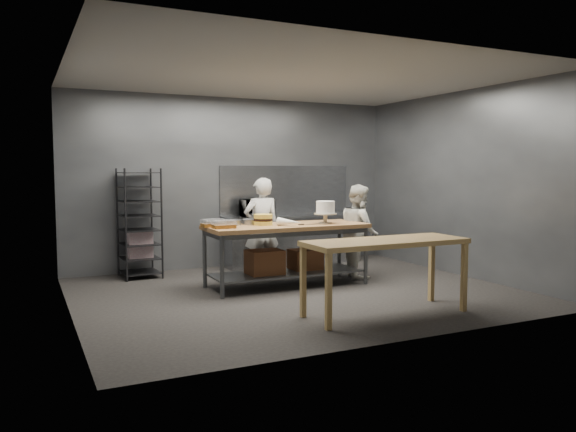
# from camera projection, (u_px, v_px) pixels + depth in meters

# --- Properties ---
(ground) EXTENTS (6.00, 6.00, 0.00)m
(ground) POSITION_uv_depth(u_px,v_px,m) (297.00, 292.00, 7.94)
(ground) COLOR black
(ground) RESTS_ON ground
(back_wall) EXTENTS (6.00, 0.04, 3.00)m
(back_wall) POSITION_uv_depth(u_px,v_px,m) (235.00, 182.00, 10.06)
(back_wall) COLOR #4C4F54
(back_wall) RESTS_ON ground
(work_table) EXTENTS (2.40, 0.90, 0.92)m
(work_table) POSITION_uv_depth(u_px,v_px,m) (285.00, 248.00, 8.32)
(work_table) COLOR olive
(work_table) RESTS_ON ground
(near_counter) EXTENTS (2.00, 0.70, 0.90)m
(near_counter) POSITION_uv_depth(u_px,v_px,m) (386.00, 247.00, 6.67)
(near_counter) COLOR olive
(near_counter) RESTS_ON ground
(back_counter) EXTENTS (2.60, 0.60, 0.90)m
(back_counter) POSITION_uv_depth(u_px,v_px,m) (293.00, 239.00, 10.29)
(back_counter) COLOR slate
(back_counter) RESTS_ON ground
(splashback_panel) EXTENTS (2.60, 0.02, 0.90)m
(splashback_panel) POSITION_uv_depth(u_px,v_px,m) (286.00, 190.00, 10.49)
(splashback_panel) COLOR slate
(splashback_panel) RESTS_ON back_counter
(speed_rack) EXTENTS (0.63, 0.68, 1.75)m
(speed_rack) POSITION_uv_depth(u_px,v_px,m) (139.00, 224.00, 8.99)
(speed_rack) COLOR black
(speed_rack) RESTS_ON ground
(chef_behind) EXTENTS (0.60, 0.42, 1.60)m
(chef_behind) POSITION_uv_depth(u_px,v_px,m) (262.00, 228.00, 8.97)
(chef_behind) COLOR silver
(chef_behind) RESTS_ON ground
(chef_right) EXTENTS (0.74, 0.85, 1.50)m
(chef_right) POSITION_uv_depth(u_px,v_px,m) (359.00, 231.00, 9.01)
(chef_right) COLOR silver
(chef_right) RESTS_ON ground
(microwave) EXTENTS (0.54, 0.37, 0.30)m
(microwave) POSITION_uv_depth(u_px,v_px,m) (257.00, 208.00, 9.94)
(microwave) COLOR black
(microwave) RESTS_ON back_counter
(frosted_cake_stand) EXTENTS (0.34, 0.34, 0.34)m
(frosted_cake_stand) POSITION_uv_depth(u_px,v_px,m) (325.00, 209.00, 8.40)
(frosted_cake_stand) COLOR #B0A58D
(frosted_cake_stand) RESTS_ON work_table
(layer_cake) EXTENTS (0.28, 0.28, 0.16)m
(layer_cake) POSITION_uv_depth(u_px,v_px,m) (263.00, 220.00, 8.19)
(layer_cake) COLOR gold
(layer_cake) RESTS_ON work_table
(cake_pans) EXTENTS (0.83, 0.35, 0.07)m
(cake_pans) POSITION_uv_depth(u_px,v_px,m) (229.00, 223.00, 8.17)
(cake_pans) COLOR gray
(cake_pans) RESTS_ON work_table
(piping_bag) EXTENTS (0.31, 0.38, 0.12)m
(piping_bag) POSITION_uv_depth(u_px,v_px,m) (290.00, 222.00, 8.04)
(piping_bag) COLOR white
(piping_bag) RESTS_ON work_table
(offset_spatula) EXTENTS (0.36, 0.02, 0.02)m
(offset_spatula) POSITION_uv_depth(u_px,v_px,m) (307.00, 224.00, 8.24)
(offset_spatula) COLOR slate
(offset_spatula) RESTS_ON work_table
(pastry_clamshells) EXTENTS (0.39, 0.47, 0.11)m
(pastry_clamshells) POSITION_uv_depth(u_px,v_px,m) (218.00, 224.00, 7.85)
(pastry_clamshells) COLOR brown
(pastry_clamshells) RESTS_ON work_table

